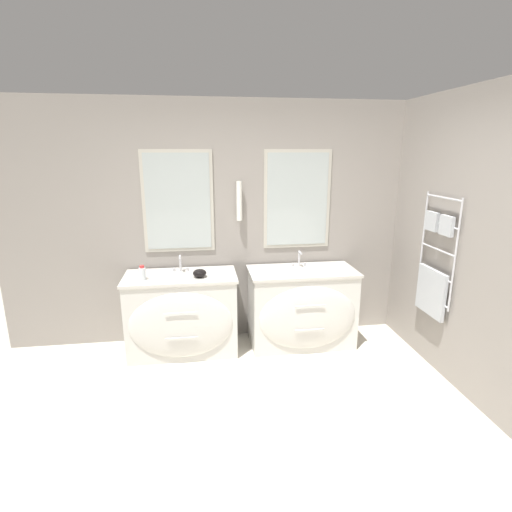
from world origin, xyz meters
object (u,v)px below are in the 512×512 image
vanity_left (182,315)px  toiletry_bottle (142,273)px  vanity_right (302,308)px  amenity_bowl (200,273)px

vanity_left → toiletry_bottle: size_ratio=7.85×
vanity_right → toiletry_bottle: 1.71m
vanity_left → toiletry_bottle: toiletry_bottle is taller
vanity_left → toiletry_bottle: 0.61m
vanity_left → amenity_bowl: size_ratio=8.36×
vanity_right → toiletry_bottle: (-1.64, -0.06, 0.48)m
vanity_left → amenity_bowl: 0.50m
toiletry_bottle → amenity_bowl: toiletry_bottle is taller
amenity_bowl → vanity_right: bearing=2.9°
amenity_bowl → toiletry_bottle: bearing=-179.8°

